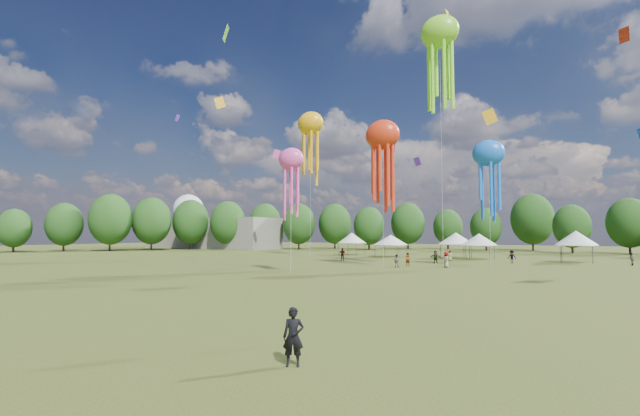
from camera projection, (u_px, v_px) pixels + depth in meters
The scene contains 10 objects.
ground at pixel (184, 322), 19.61m from camera, with size 300.00×300.00×0.00m, color #384416.
observer_main at pixel (293, 337), 13.15m from camera, with size 0.64×0.42×1.76m, color black.
spectator_near at pixel (396, 261), 51.26m from camera, with size 0.74×0.58×1.53m, color gray.
spectators_far at pixel (458, 257), 57.71m from camera, with size 36.42×16.65×1.88m.
festival_tents at pixel (445, 239), 69.98m from camera, with size 41.22×7.88×4.42m.
show_kites at pixel (371, 129), 59.09m from camera, with size 35.85×30.37×28.96m.
small_kites at pixel (453, 43), 56.72m from camera, with size 76.14×60.39×44.68m.
treeline at pixel (454, 219), 75.18m from camera, with size 201.57×95.24×13.43m.
hangar at pixel (211, 234), 118.71m from camera, with size 40.00×12.00×8.00m, color gray.
radome at pixel (188, 214), 132.53m from camera, with size 9.00×9.00×16.00m.
Camera 1 is at (15.68, -13.70, 4.01)m, focal length 24.33 mm.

